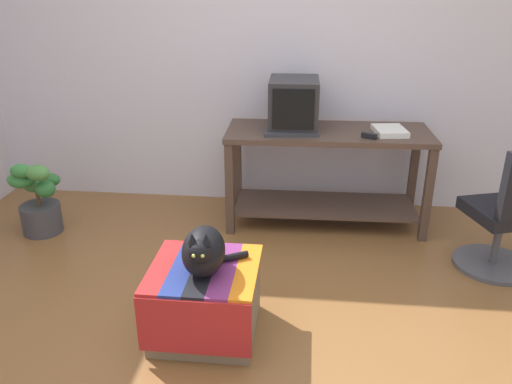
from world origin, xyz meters
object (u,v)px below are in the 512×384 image
cat (204,251)px  office_chair (508,219)px  keyboard (291,133)px  ottoman_with_blanket (205,300)px  book (390,131)px  tv_monitor (294,104)px  potted_plant (38,201)px  desk (327,161)px  stapler (369,136)px

cat → office_chair: size_ratio=0.42×
keyboard → cat: (-0.38, -1.37, -0.24)m
ottoman_with_blanket → book: bearing=52.1°
tv_monitor → keyboard: bearing=-94.1°
book → cat: 1.86m
book → ottoman_with_blanket: bearing=-136.2°
office_chair → potted_plant: bearing=-21.2°
cat → potted_plant: size_ratio=0.65×
desk → tv_monitor: tv_monitor is taller
book → stapler: 0.22m
desk → book: bearing=-5.7°
book → potted_plant: size_ratio=0.47×
keyboard → cat: 1.44m
keyboard → stapler: 0.56m
cat → office_chair: (1.81, 0.88, -0.15)m
desk → stapler: stapler is taller
keyboard → potted_plant: keyboard is taller
tv_monitor → stapler: (0.55, -0.22, -0.16)m
book → stapler: same height
desk → keyboard: keyboard is taller
office_chair → tv_monitor: bearing=-42.7°
tv_monitor → potted_plant: size_ratio=0.79×
keyboard → ottoman_with_blanket: 1.50m
desk → book: size_ratio=5.62×
stapler → ottoman_with_blanket: bearing=173.1°
ottoman_with_blanket → keyboard: bearing=73.5°
office_chair → book: bearing=-57.5°
ottoman_with_blanket → office_chair: bearing=24.7°
desk → potted_plant: size_ratio=2.67×
potted_plant → ottoman_with_blanket: bearing=-35.4°
desk → office_chair: size_ratio=1.73×
tv_monitor → book: 0.74m
ottoman_with_blanket → potted_plant: 1.84m
keyboard → book: size_ratio=1.46×
desk → keyboard: 0.40m
book → potted_plant: 2.70m
keyboard → office_chair: (1.43, -0.49, -0.39)m
desk → stapler: size_ratio=14.03×
book → office_chair: size_ratio=0.31×
book → cat: (-1.10, -1.48, -0.25)m
tv_monitor → stapler: 0.62m
ottoman_with_blanket → office_chair: size_ratio=0.64×
keyboard → book: book is taller
potted_plant → desk: bearing=10.6°
book → ottoman_with_blanket: (-1.12, -1.44, -0.58)m
office_chair → stapler: 1.06m
desk → tv_monitor: size_ratio=3.37×
ottoman_with_blanket → desk: bearing=65.5°
desk → stapler: 0.43m
desk → book: 0.52m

